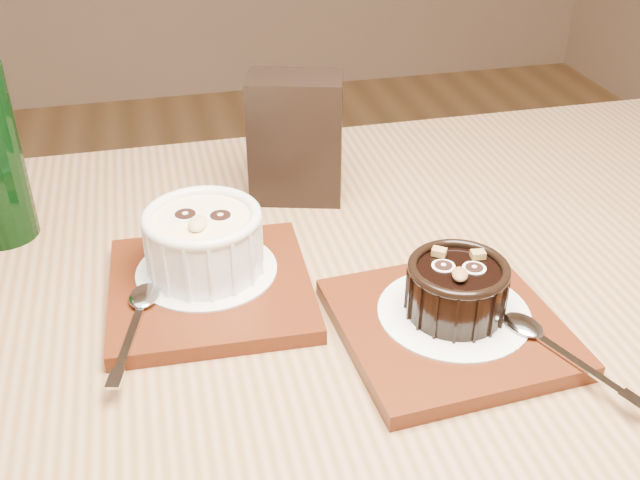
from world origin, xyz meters
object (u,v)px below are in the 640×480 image
(ramekin_white, at_px, (204,239))
(tray_right, at_px, (449,327))
(tray_left, at_px, (211,288))
(ramekin_dark, at_px, (457,287))
(condiment_stand, at_px, (296,138))
(table, at_px, (325,396))

(ramekin_white, distance_m, tray_right, 0.23)
(tray_left, height_order, ramekin_white, ramekin_white)
(tray_right, height_order, ramekin_dark, ramekin_dark)
(ramekin_dark, relative_size, condiment_stand, 0.61)
(tray_right, bearing_deg, condiment_stand, 105.11)
(table, xyz_separation_m, condiment_stand, (0.02, 0.23, 0.16))
(tray_left, distance_m, ramekin_white, 0.05)
(ramekin_white, height_order, ramekin_dark, ramekin_white)
(ramekin_white, bearing_deg, tray_right, -14.70)
(tray_left, distance_m, tray_right, 0.22)
(ramekin_white, bearing_deg, ramekin_dark, -12.19)
(table, distance_m, ramekin_white, 0.19)
(condiment_stand, bearing_deg, table, -95.80)
(ramekin_white, bearing_deg, condiment_stand, 69.95)
(table, relative_size, ramekin_white, 11.18)
(table, height_order, ramekin_dark, ramekin_dark)
(table, xyz_separation_m, tray_right, (0.10, -0.04, 0.10))
(tray_left, xyz_separation_m, tray_right, (0.19, -0.10, 0.00))
(ramekin_white, height_order, condiment_stand, condiment_stand)
(tray_right, bearing_deg, ramekin_white, 147.36)
(tray_left, bearing_deg, tray_right, -28.68)
(table, height_order, condiment_stand, condiment_stand)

